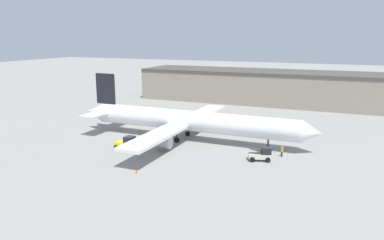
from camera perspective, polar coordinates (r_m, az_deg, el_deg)
The scene contains 7 objects.
ground_plane at distance 65.00m, azimuth 0.00°, elevation -3.10°, with size 400.00×400.00×0.00m, color gray.
terminal_building at distance 102.89m, azimuth 12.38°, elevation 4.93°, with size 72.53×15.64×8.61m.
airplane at distance 64.56m, azimuth -0.81°, elevation -0.13°, with size 43.45×35.17×10.88m.
ground_crew_worker at distance 57.73m, azimuth 13.54°, elevation -4.62°, with size 0.36×0.36×1.63m.
baggage_tug at distance 60.45m, azimuth -9.96°, elevation -3.51°, with size 3.24×2.14×2.22m.
belt_loader_truck at distance 55.21m, azimuth 10.53°, elevation -5.15°, with size 3.45×2.58×2.04m.
safety_cone_near at distance 50.26m, azimuth -8.48°, elevation -7.73°, with size 0.36×0.36×0.55m.
Camera 1 is at (24.61, -57.50, 17.70)m, focal length 35.00 mm.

